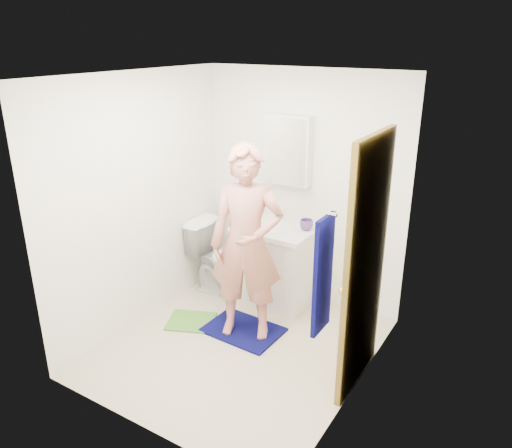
{
  "coord_description": "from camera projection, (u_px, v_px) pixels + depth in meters",
  "views": [
    {
      "loc": [
        2.16,
        -3.21,
        2.69
      ],
      "look_at": [
        0.02,
        0.25,
        1.13
      ],
      "focal_mm": 35.0,
      "sensor_mm": 36.0,
      "label": 1
    }
  ],
  "objects": [
    {
      "name": "floor",
      "position": [
        239.0,
        348.0,
        4.58
      ],
      "size": [
        2.2,
        2.4,
        0.02
      ],
      "primitive_type": "cube",
      "color": "beige",
      "rests_on": "ground"
    },
    {
      "name": "ceiling",
      "position": [
        236.0,
        74.0,
        3.71
      ],
      "size": [
        2.2,
        2.4,
        0.02
      ],
      "primitive_type": "cube",
      "color": "white",
      "rests_on": "ground"
    },
    {
      "name": "wall_back",
      "position": [
        303.0,
        189.0,
        5.11
      ],
      "size": [
        2.2,
        0.02,
        2.4
      ],
      "primitive_type": "cube",
      "color": "white",
      "rests_on": "ground"
    },
    {
      "name": "wall_front",
      "position": [
        133.0,
        283.0,
        3.18
      ],
      "size": [
        2.2,
        0.02,
        2.4
      ],
      "primitive_type": "cube",
      "color": "white",
      "rests_on": "ground"
    },
    {
      "name": "wall_left",
      "position": [
        140.0,
        203.0,
        4.69
      ],
      "size": [
        0.02,
        2.4,
        2.4
      ],
      "primitive_type": "cube",
      "color": "white",
      "rests_on": "ground"
    },
    {
      "name": "wall_right",
      "position": [
        366.0,
        254.0,
        3.6
      ],
      "size": [
        0.02,
        2.4,
        2.4
      ],
      "primitive_type": "cube",
      "color": "white",
      "rests_on": "ground"
    },
    {
      "name": "vanity_cabinet",
      "position": [
        275.0,
        267.0,
        5.23
      ],
      "size": [
        0.75,
        0.55,
        0.8
      ],
      "primitive_type": "cube",
      "color": "white",
      "rests_on": "floor"
    },
    {
      "name": "countertop",
      "position": [
        276.0,
        229.0,
        5.08
      ],
      "size": [
        0.79,
        0.59,
        0.05
      ],
      "primitive_type": "cube",
      "color": "white",
      "rests_on": "vanity_cabinet"
    },
    {
      "name": "sink_basin",
      "position": [
        276.0,
        228.0,
        5.07
      ],
      "size": [
        0.4,
        0.4,
        0.03
      ],
      "primitive_type": "cylinder",
      "color": "white",
      "rests_on": "countertop"
    },
    {
      "name": "faucet",
      "position": [
        284.0,
        216.0,
        5.19
      ],
      "size": [
        0.03,
        0.03,
        0.12
      ],
      "primitive_type": "cylinder",
      "color": "silver",
      "rests_on": "countertop"
    },
    {
      "name": "medicine_cabinet",
      "position": [
        288.0,
        150.0,
        4.98
      ],
      "size": [
        0.5,
        0.12,
        0.7
      ],
      "primitive_type": "cube",
      "color": "white",
      "rests_on": "wall_back"
    },
    {
      "name": "mirror_panel",
      "position": [
        285.0,
        151.0,
        4.93
      ],
      "size": [
        0.46,
        0.01,
        0.66
      ],
      "primitive_type": "cube",
      "color": "white",
      "rests_on": "wall_back"
    },
    {
      "name": "door",
      "position": [
        365.0,
        267.0,
        3.8
      ],
      "size": [
        0.05,
        0.8,
        2.05
      ],
      "primitive_type": "cube",
      "color": "olive",
      "rests_on": "ground"
    },
    {
      "name": "door_knob",
      "position": [
        343.0,
        291.0,
        3.6
      ],
      "size": [
        0.07,
        0.07,
        0.07
      ],
      "primitive_type": "sphere",
      "color": "gold",
      "rests_on": "door"
    },
    {
      "name": "towel",
      "position": [
        323.0,
        275.0,
        3.17
      ],
      "size": [
        0.03,
        0.24,
        0.8
      ],
      "primitive_type": "cube",
      "color": "#08094B",
      "rests_on": "wall_right"
    },
    {
      "name": "towel_hook",
      "position": [
        332.0,
        214.0,
        3.0
      ],
      "size": [
        0.06,
        0.02,
        0.02
      ],
      "primitive_type": "cylinder",
      "rotation": [
        0.0,
        1.57,
        0.0
      ],
      "color": "silver",
      "rests_on": "wall_right"
    },
    {
      "name": "toilet",
      "position": [
        226.0,
        259.0,
        5.39
      ],
      "size": [
        0.82,
        0.49,
        0.82
      ],
      "primitive_type": "imported",
      "rotation": [
        0.0,
        0.0,
        1.61
      ],
      "color": "white",
      "rests_on": "floor"
    },
    {
      "name": "bath_mat",
      "position": [
        243.0,
        330.0,
        4.81
      ],
      "size": [
        0.73,
        0.54,
        0.02
      ],
      "primitive_type": "cube",
      "rotation": [
        0.0,
        0.0,
        -0.04
      ],
      "color": "#08094B",
      "rests_on": "floor"
    },
    {
      "name": "green_rug",
      "position": [
        191.0,
        321.0,
        4.96
      ],
      "size": [
        0.56,
        0.53,
        0.02
      ],
      "primitive_type": "cube",
      "rotation": [
        0.0,
        0.0,
        0.4
      ],
      "color": "#559D34",
      "rests_on": "floor"
    },
    {
      "name": "soap_dispenser",
      "position": [
        247.0,
        214.0,
        5.13
      ],
      "size": [
        0.12,
        0.13,
        0.21
      ],
      "primitive_type": "imported",
      "rotation": [
        0.0,
        0.0,
        0.37
      ],
      "color": "#C06559",
      "rests_on": "countertop"
    },
    {
      "name": "toothbrush_cup",
      "position": [
        306.0,
        225.0,
        4.98
      ],
      "size": [
        0.17,
        0.17,
        0.11
      ],
      "primitive_type": "imported",
      "rotation": [
        0.0,
        0.0,
        0.28
      ],
      "color": "#5F3C84",
      "rests_on": "countertop"
    },
    {
      "name": "man",
      "position": [
        247.0,
        244.0,
        4.45
      ],
      "size": [
        0.78,
        0.65,
        1.81
      ],
      "primitive_type": "imported",
      "rotation": [
        0.0,
        0.0,
        0.38
      ],
      "color": "tan",
      "rests_on": "bath_mat"
    }
  ]
}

